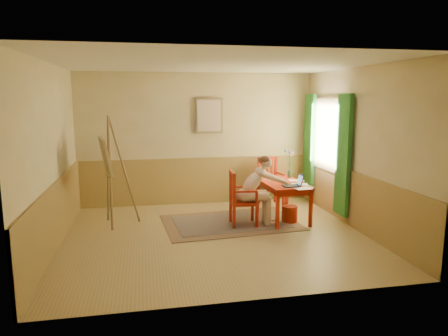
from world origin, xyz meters
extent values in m
cube|color=tan|center=(0.00, 0.00, -0.01)|extent=(5.00, 4.50, 0.02)
cube|color=white|center=(0.00, 0.00, 2.81)|extent=(5.00, 4.50, 0.02)
cube|color=tan|center=(0.00, 2.26, 1.40)|extent=(5.00, 0.02, 2.80)
cube|color=tan|center=(0.00, -2.26, 1.40)|extent=(5.00, 0.02, 2.80)
cube|color=tan|center=(-2.51, 0.00, 1.40)|extent=(0.02, 4.50, 2.80)
cube|color=tan|center=(2.51, 0.00, 1.40)|extent=(0.02, 4.50, 2.80)
cube|color=tan|center=(0.00, 2.23, 0.50)|extent=(5.00, 0.04, 1.00)
cube|color=tan|center=(-2.48, 0.00, 0.50)|extent=(0.04, 4.50, 1.00)
cube|color=tan|center=(2.48, 0.00, 0.50)|extent=(0.04, 4.50, 1.00)
cube|color=white|center=(2.47, 1.10, 1.55)|extent=(0.02, 1.00, 1.30)
cube|color=#957E4F|center=(2.45, 1.10, 1.55)|extent=(0.03, 1.12, 1.42)
cube|color=#307B38|center=(2.40, 0.32, 1.25)|extent=(0.08, 0.45, 2.20)
cube|color=#307B38|center=(2.40, 1.88, 1.25)|extent=(0.08, 0.45, 2.20)
cube|color=#957E4F|center=(0.25, 2.21, 1.90)|extent=(0.60, 0.04, 0.76)
cube|color=beige|center=(0.25, 2.19, 1.90)|extent=(0.50, 0.02, 0.66)
cube|color=#8C7251|center=(0.39, 0.66, 0.01)|extent=(2.52, 1.78, 0.01)
cube|color=black|center=(0.39, 0.66, 0.01)|extent=(2.09, 1.35, 0.01)
cube|color=#B4230C|center=(1.40, 0.68, 0.70)|extent=(0.77, 1.23, 0.04)
cube|color=#B4230C|center=(1.40, 0.68, 0.63)|extent=(0.67, 1.13, 0.10)
cube|color=#B4230C|center=(1.11, 0.12, 0.34)|extent=(0.06, 0.06, 0.68)
cube|color=#B4230C|center=(1.74, 0.14, 0.34)|extent=(0.06, 0.06, 0.68)
cube|color=#B4230C|center=(1.06, 1.22, 0.34)|extent=(0.06, 0.06, 0.68)
cube|color=#B4230C|center=(1.69, 1.25, 0.34)|extent=(0.06, 0.06, 0.68)
cube|color=#B4230C|center=(0.59, 0.47, 0.43)|extent=(0.48, 0.46, 0.04)
cube|color=#B4230C|center=(0.38, 0.29, 0.20)|extent=(0.05, 0.05, 0.40)
cube|color=#B4230C|center=(0.79, 0.27, 0.20)|extent=(0.05, 0.05, 0.40)
cube|color=#B4230C|center=(0.40, 0.68, 0.20)|extent=(0.05, 0.05, 0.40)
cube|color=#B4230C|center=(0.81, 0.66, 0.20)|extent=(0.05, 0.05, 0.40)
cube|color=#B4230C|center=(0.38, 0.29, 0.72)|extent=(0.05, 0.05, 0.55)
cube|color=#B4230C|center=(0.40, 0.68, 0.72)|extent=(0.05, 0.05, 0.55)
cube|color=#B4230C|center=(0.39, 0.48, 0.97)|extent=(0.07, 0.44, 0.06)
cube|color=#B4230C|center=(0.38, 0.38, 0.71)|extent=(0.03, 0.05, 0.45)
cube|color=#B4230C|center=(0.39, 0.48, 0.71)|extent=(0.03, 0.05, 0.45)
cube|color=#B4230C|center=(0.39, 0.58, 0.71)|extent=(0.03, 0.05, 0.45)
cube|color=#B4230C|center=(0.58, 0.28, 0.67)|extent=(0.41, 0.06, 0.03)
cube|color=#B4230C|center=(0.78, 0.27, 0.56)|extent=(0.04, 0.04, 0.22)
cube|color=#B4230C|center=(0.60, 0.67, 0.67)|extent=(0.41, 0.06, 0.03)
cube|color=#B4230C|center=(0.80, 0.66, 0.56)|extent=(0.04, 0.04, 0.22)
cube|color=#B4230C|center=(1.51, 1.73, 0.44)|extent=(0.50, 0.52, 0.05)
cube|color=#B4230C|center=(1.29, 1.91, 0.21)|extent=(0.06, 0.06, 0.41)
cube|color=#B4230C|center=(1.34, 1.50, 0.21)|extent=(0.06, 0.06, 0.41)
cube|color=#B4230C|center=(1.68, 1.96, 0.21)|extent=(0.06, 0.06, 0.41)
cube|color=#B4230C|center=(1.73, 1.55, 0.21)|extent=(0.06, 0.06, 0.41)
cube|color=#B4230C|center=(1.29, 1.91, 0.74)|extent=(0.06, 0.06, 0.56)
cube|color=#B4230C|center=(1.68, 1.96, 0.74)|extent=(0.06, 0.06, 0.56)
cube|color=#B4230C|center=(1.48, 1.94, 0.99)|extent=(0.45, 0.10, 0.06)
cube|color=#B4230C|center=(1.38, 1.92, 0.72)|extent=(0.05, 0.04, 0.46)
cube|color=#B4230C|center=(1.48, 1.94, 0.72)|extent=(0.05, 0.04, 0.46)
cube|color=#B4230C|center=(1.58, 1.95, 0.72)|extent=(0.05, 0.04, 0.46)
cube|color=#B4230C|center=(1.31, 1.71, 0.68)|extent=(0.09, 0.42, 0.04)
cube|color=#B4230C|center=(1.33, 1.51, 0.57)|extent=(0.05, 0.05, 0.22)
cube|color=#B4230C|center=(1.70, 1.75, 0.68)|extent=(0.09, 0.42, 0.04)
cube|color=#B4230C|center=(1.73, 1.56, 0.57)|extent=(0.05, 0.05, 0.22)
ellipsoid|color=beige|center=(0.59, 0.46, 0.56)|extent=(0.30, 0.37, 0.23)
cylinder|color=beige|center=(0.80, 0.36, 0.55)|extent=(0.45, 0.18, 0.16)
cylinder|color=beige|center=(0.81, 0.54, 0.55)|extent=(0.45, 0.18, 0.16)
cylinder|color=beige|center=(1.01, 0.35, 0.28)|extent=(0.12, 0.12, 0.51)
cylinder|color=beige|center=(1.02, 0.53, 0.28)|extent=(0.12, 0.12, 0.51)
cube|color=beige|center=(1.07, 0.34, 0.04)|extent=(0.22, 0.10, 0.07)
cube|color=beige|center=(1.08, 0.52, 0.04)|extent=(0.22, 0.10, 0.07)
ellipsoid|color=beige|center=(0.74, 0.45, 0.78)|extent=(0.50, 0.31, 0.53)
ellipsoid|color=beige|center=(0.89, 0.44, 0.97)|extent=(0.22, 0.31, 0.18)
sphere|color=beige|center=(0.99, 0.44, 1.14)|extent=(0.21, 0.21, 0.20)
ellipsoid|color=#502A19|center=(0.97, 0.44, 1.19)|extent=(0.20, 0.21, 0.14)
sphere|color=#502A19|center=(0.89, 0.44, 1.18)|extent=(0.11, 0.11, 0.11)
cylinder|color=beige|center=(0.98, 0.29, 0.92)|extent=(0.23, 0.12, 0.15)
cylinder|color=beige|center=(1.20, 0.30, 0.84)|extent=(0.30, 0.13, 0.17)
sphere|color=beige|center=(1.07, 0.28, 0.89)|extent=(0.09, 0.09, 0.09)
sphere|color=beige|center=(1.33, 0.32, 0.79)|extent=(0.08, 0.08, 0.07)
cylinder|color=beige|center=(0.99, 0.58, 0.92)|extent=(0.22, 0.10, 0.15)
cylinder|color=beige|center=(1.22, 0.55, 0.84)|extent=(0.30, 0.16, 0.17)
sphere|color=beige|center=(1.09, 0.59, 0.89)|extent=(0.09, 0.09, 0.09)
sphere|color=beige|center=(1.34, 0.52, 0.79)|extent=(0.08, 0.08, 0.07)
cube|color=#1E2338|center=(1.42, 0.31, 0.73)|extent=(0.29, 0.21, 0.02)
cube|color=#2D3342|center=(1.42, 0.31, 0.73)|extent=(0.26, 0.17, 0.00)
cube|color=#1E2338|center=(1.59, 0.31, 0.83)|extent=(0.06, 0.21, 0.20)
cube|color=#99BFF2|center=(1.58, 0.31, 0.83)|extent=(0.05, 0.17, 0.16)
cube|color=white|center=(1.56, 0.09, 0.72)|extent=(0.31, 0.24, 0.00)
cube|color=white|center=(1.70, 0.79, 0.72)|extent=(0.32, 0.25, 0.00)
cube|color=white|center=(1.31, 1.01, 0.72)|extent=(0.33, 0.27, 0.00)
cube|color=white|center=(1.63, 0.44, 0.72)|extent=(0.33, 0.28, 0.00)
cylinder|color=#3F724C|center=(1.68, 1.10, 0.80)|extent=(0.09, 0.09, 0.15)
cylinder|color=#3F7233|center=(1.65, 1.15, 1.05)|extent=(0.07, 0.12, 0.40)
sphere|color=#728CD8|center=(1.63, 1.21, 1.25)|extent=(0.06, 0.06, 0.06)
cylinder|color=#3F7233|center=(1.66, 1.06, 1.06)|extent=(0.06, 0.09, 0.42)
sphere|color=pink|center=(1.64, 1.02, 1.27)|extent=(0.04, 0.04, 0.04)
cylinder|color=#3F7233|center=(1.69, 1.11, 1.00)|extent=(0.03, 0.04, 0.31)
sphere|color=pink|center=(1.70, 1.13, 1.16)|extent=(0.05, 0.05, 0.05)
cylinder|color=#3F7233|center=(1.65, 1.04, 1.04)|extent=(0.06, 0.12, 0.39)
sphere|color=#728CD8|center=(1.63, 0.99, 1.24)|extent=(0.06, 0.06, 0.05)
cylinder|color=#3F7233|center=(1.72, 1.14, 1.02)|extent=(0.08, 0.09, 0.34)
sphere|color=pink|center=(1.76, 1.17, 1.19)|extent=(0.05, 0.05, 0.05)
cylinder|color=#3F7233|center=(1.70, 1.12, 1.03)|extent=(0.05, 0.05, 0.35)
sphere|color=pink|center=(1.72, 1.14, 1.20)|extent=(0.05, 0.05, 0.05)
cylinder|color=#3F7233|center=(1.71, 1.14, 1.05)|extent=(0.07, 0.10, 0.40)
sphere|color=#728CD8|center=(1.75, 1.19, 1.25)|extent=(0.05, 0.05, 0.05)
cylinder|color=#AA2910|center=(1.47, 0.49, 0.15)|extent=(0.37, 0.37, 0.31)
cylinder|color=olive|center=(-1.72, 0.81, 0.99)|extent=(0.05, 0.36, 1.98)
cylinder|color=olive|center=(-1.78, 1.12, 0.99)|extent=(0.16, 0.35, 1.98)
cylinder|color=olive|center=(-1.49, 1.02, 0.99)|extent=(0.51, 0.14, 1.98)
cylinder|color=olive|center=(-1.77, 0.96, 0.91)|extent=(0.14, 0.55, 0.03)
cube|color=olive|center=(-1.71, 0.97, 0.91)|extent=(0.18, 0.60, 0.03)
cube|color=#957E4F|center=(-1.80, 0.96, 1.25)|extent=(0.31, 0.89, 0.66)
cube|color=beige|center=(-1.78, 0.96, 1.25)|extent=(0.26, 0.80, 0.57)
camera|label=1|loc=(-1.13, -6.46, 2.28)|focal=32.93mm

